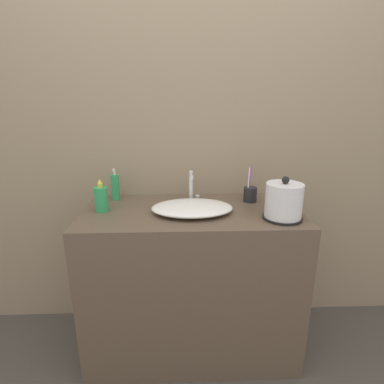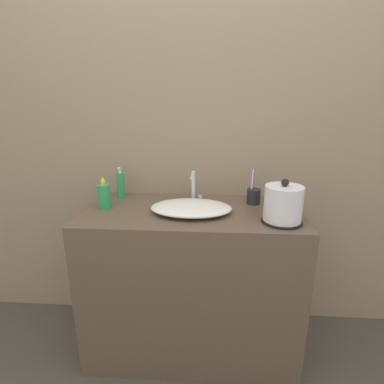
% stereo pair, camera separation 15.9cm
% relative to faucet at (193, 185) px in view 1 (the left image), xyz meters
% --- Properties ---
extents(ground_plane, '(12.00, 12.00, 0.00)m').
position_rel_faucet_xyz_m(ground_plane, '(-0.01, -0.40, -0.98)').
color(ground_plane, '#47423D').
extents(wall_back, '(6.00, 0.04, 2.60)m').
position_rel_faucet_xyz_m(wall_back, '(-0.01, 0.19, 0.32)').
color(wall_back, gray).
rests_on(wall_back, ground_plane).
extents(vanity_counter, '(1.16, 0.58, 0.87)m').
position_rel_faucet_xyz_m(vanity_counter, '(-0.01, -0.12, -0.54)').
color(vanity_counter, brown).
rests_on(vanity_counter, ground_plane).
extents(sink_basin, '(0.42, 0.28, 0.05)m').
position_rel_faucet_xyz_m(sink_basin, '(-0.01, -0.16, -0.08)').
color(sink_basin, white).
rests_on(sink_basin, vanity_counter).
extents(faucet, '(0.06, 0.15, 0.18)m').
position_rel_faucet_xyz_m(faucet, '(0.00, 0.00, 0.00)').
color(faucet, silver).
rests_on(faucet, vanity_counter).
extents(electric_kettle, '(0.19, 0.19, 0.22)m').
position_rel_faucet_xyz_m(electric_kettle, '(0.44, -0.26, -0.02)').
color(electric_kettle, black).
rests_on(electric_kettle, vanity_counter).
extents(toothbrush_cup, '(0.08, 0.08, 0.21)m').
position_rel_faucet_xyz_m(toothbrush_cup, '(0.34, 0.01, -0.06)').
color(toothbrush_cup, '#232328').
rests_on(toothbrush_cup, vanity_counter).
extents(lotion_bottle, '(0.05, 0.05, 0.19)m').
position_rel_faucet_xyz_m(lotion_bottle, '(-0.45, 0.08, -0.03)').
color(lotion_bottle, '#2D9956').
rests_on(lotion_bottle, vanity_counter).
extents(shampoo_bottle, '(0.07, 0.07, 0.14)m').
position_rel_faucet_xyz_m(shampoo_bottle, '(0.44, -0.11, -0.05)').
color(shampoo_bottle, '#28282D').
rests_on(shampoo_bottle, vanity_counter).
extents(mouthwash_bottle, '(0.07, 0.07, 0.17)m').
position_rel_faucet_xyz_m(mouthwash_bottle, '(-0.49, -0.12, -0.04)').
color(mouthwash_bottle, '#2D9956').
rests_on(mouthwash_bottle, vanity_counter).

